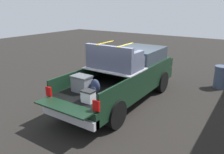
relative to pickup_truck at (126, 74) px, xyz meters
The scene contains 3 objects.
ground_plane 1.03m from the pickup_truck, behind, with size 40.00×40.00×0.00m, color black.
pickup_truck is the anchor object (origin of this frame).
trash_can 4.34m from the pickup_truck, 41.44° to the right, with size 0.60×0.60×0.98m.
Camera 1 is at (-6.64, -4.06, 3.42)m, focal length 35.78 mm.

